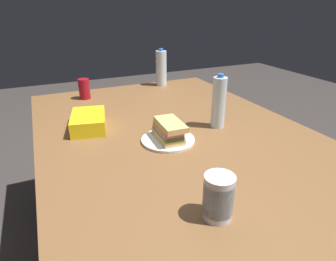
% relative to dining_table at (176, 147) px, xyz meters
% --- Properties ---
extents(ground_plane, '(8.00, 8.00, 0.00)m').
position_rel_dining_table_xyz_m(ground_plane, '(0.00, 0.00, -0.65)').
color(ground_plane, '#383330').
extents(dining_table, '(1.74, 1.19, 0.72)m').
position_rel_dining_table_xyz_m(dining_table, '(0.00, 0.00, 0.00)').
color(dining_table, brown).
rests_on(dining_table, ground_plane).
extents(paper_plate, '(0.23, 0.23, 0.01)m').
position_rel_dining_table_xyz_m(paper_plate, '(0.06, -0.07, 0.08)').
color(paper_plate, white).
rests_on(paper_plate, dining_table).
extents(sandwich, '(0.19, 0.10, 0.08)m').
position_rel_dining_table_xyz_m(sandwich, '(0.06, -0.07, 0.12)').
color(sandwich, '#DBB26B').
rests_on(sandwich, paper_plate).
extents(soda_can_red, '(0.07, 0.07, 0.12)m').
position_rel_dining_table_xyz_m(soda_can_red, '(-0.68, -0.29, 0.13)').
color(soda_can_red, maroon).
rests_on(soda_can_red, dining_table).
extents(chip_bag, '(0.26, 0.20, 0.07)m').
position_rel_dining_table_xyz_m(chip_bag, '(-0.22, -0.35, 0.11)').
color(chip_bag, yellow).
rests_on(chip_bag, dining_table).
extents(water_bottle_tall, '(0.07, 0.07, 0.25)m').
position_rel_dining_table_xyz_m(water_bottle_tall, '(-0.77, 0.25, 0.19)').
color(water_bottle_tall, silver).
rests_on(water_bottle_tall, dining_table).
extents(plastic_cup_stack, '(0.08, 0.08, 0.13)m').
position_rel_dining_table_xyz_m(plastic_cup_stack, '(0.54, -0.14, 0.14)').
color(plastic_cup_stack, silver).
rests_on(plastic_cup_stack, dining_table).
extents(water_bottle_spare, '(0.06, 0.06, 0.25)m').
position_rel_dining_table_xyz_m(water_bottle_spare, '(0.01, 0.21, 0.19)').
color(water_bottle_spare, silver).
rests_on(water_bottle_spare, dining_table).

